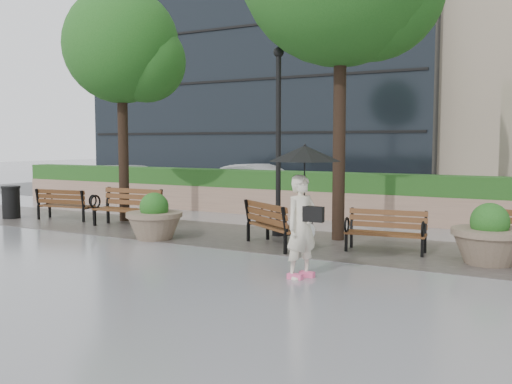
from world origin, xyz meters
The scene contains 16 objects.
ground centered at (0.00, 0.00, 0.00)m, with size 100.00×100.00×0.00m, color gray.
cobble_strip centered at (0.00, 3.00, 0.01)m, with size 28.00×3.20×0.01m, color #383330.
hedge_wall centered at (0.00, 7.00, 0.66)m, with size 24.00×0.80×1.35m.
asphalt_street centered at (0.00, 11.00, 0.00)m, with size 40.00×7.00×0.00m, color black.
bench_0 centered at (-6.17, 2.98, 0.26)m, with size 1.73×0.89×0.89m.
bench_1 centered at (-3.72, 2.82, 0.30)m, with size 1.88×0.80×1.00m.
bench_2 centered at (0.99, 2.20, 0.28)m, with size 1.84×1.55×0.94m.
bench_3 centered at (3.21, 2.73, 0.25)m, with size 1.64×0.79×0.85m.
planter_left centered at (-1.88, 1.70, 0.42)m, with size 1.28×1.28×1.08m.
planter_right centered at (5.18, 2.58, 0.44)m, with size 1.34×1.34×1.13m.
trash_bin centered at (-7.83, 2.45, 0.45)m, with size 0.54×0.54×0.90m, color black.
lamppost centered at (0.39, 3.49, 1.96)m, with size 0.28×0.28×4.42m.
tree_0 centered at (-4.41, 3.73, 4.75)m, with size 3.30×3.17×6.47m.
car_left centered at (-9.72, 10.13, 0.62)m, with size 1.74×4.28×1.24m, color silver.
car_right centered at (-3.58, 9.79, 0.71)m, with size 1.50×4.30×1.42m, color silver.
pedestrian centered at (2.65, -0.04, 1.32)m, with size 1.18×1.18×2.16m.
Camera 1 is at (6.50, -8.44, 2.22)m, focal length 40.00 mm.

